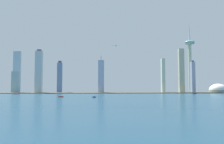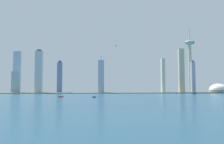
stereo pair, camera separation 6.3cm
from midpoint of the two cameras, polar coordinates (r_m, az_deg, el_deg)
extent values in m
plane|color=navy|center=(358.43, 5.51, -7.40)|extent=(6000.00, 6000.00, 0.00)
cube|color=#756C4F|center=(873.37, -0.29, -5.09)|extent=(929.20, 40.89, 2.96)
cylinder|color=beige|center=(997.97, 18.46, 1.07)|extent=(13.50, 13.50, 204.64)
ellipsoid|color=#82ADB1|center=(1011.20, 18.34, 6.86)|extent=(40.90, 40.90, 15.20)
torus|color=beige|center=(1010.26, 18.35, 6.56)|extent=(37.80, 37.80, 3.04)
cone|color=silver|center=(1020.20, 18.29, 9.34)|extent=(6.75, 6.75, 74.62)
cylinder|color=gray|center=(1010.51, 24.47, -4.33)|extent=(72.90, 72.90, 11.41)
ellipsoid|color=silver|center=(1010.42, 24.46, -4.01)|extent=(69.25, 69.25, 49.52)
cube|color=beige|center=(930.41, 12.29, -0.90)|extent=(12.60, 19.26, 133.53)
cube|color=#A5BBC5|center=(920.04, -17.38, -0.03)|extent=(25.10, 22.75, 157.81)
cube|color=#604E6B|center=(928.60, -17.28, 5.04)|extent=(15.06, 13.65, 6.49)
cube|color=#989FB7|center=(954.71, 19.05, -1.27)|extent=(13.65, 18.28, 119.66)
cube|color=#4C4D5F|center=(959.14, 18.97, 2.48)|extent=(8.19, 10.97, 5.72)
cube|color=#82A6B2|center=(965.60, -22.38, -2.33)|extent=(27.51, 21.12, 82.07)
cube|color=#95A5C5|center=(889.10, -2.69, -1.13)|extent=(22.39, 14.06, 125.05)
cylinder|color=#4C4C51|center=(894.99, -2.67, 3.40)|extent=(1.60, 1.60, 16.34)
cube|color=#627BA8|center=(947.72, -12.60, -1.39)|extent=(19.41, 14.78, 118.91)
cube|color=#515060|center=(952.22, -12.54, 2.43)|extent=(11.64, 8.87, 7.78)
cube|color=#B0B296|center=(951.14, 16.50, 0.30)|extent=(20.77, 14.85, 172.85)
cube|color=#9AB6CC|center=(1028.63, -22.12, 0.02)|extent=(27.49, 15.44, 168.84)
cube|color=navy|center=(831.32, 19.49, -4.99)|extent=(17.21, 16.48, 1.99)
cube|color=#3B304D|center=(831.27, 19.49, -4.86)|extent=(8.68, 8.46, 1.89)
cube|color=#284A8F|center=(524.86, -4.35, -6.09)|extent=(9.67, 6.18, 2.15)
cube|color=#8F9EB0|center=(524.77, -4.35, -5.85)|extent=(4.55, 3.54, 2.20)
cylinder|color=silver|center=(524.62, -4.35, -5.38)|extent=(0.24, 0.24, 6.52)
cube|color=#AD281C|center=(551.46, -12.34, -5.89)|extent=(12.82, 7.66, 2.25)
cube|color=#A2A4A9|center=(551.39, -12.33, -5.70)|extent=(5.96, 4.18, 1.52)
cube|color=red|center=(827.56, -22.15, -4.95)|extent=(17.26, 5.97, 1.58)
cube|color=#9F9A9E|center=(827.51, -22.15, -4.82)|extent=(7.63, 4.06, 2.20)
cone|color=#E54C19|center=(764.24, 1.12, -5.34)|extent=(1.88, 1.88, 1.75)
cone|color=green|center=(580.49, -1.20, -5.85)|extent=(1.02, 1.02, 2.47)
cylinder|color=white|center=(920.23, 0.83, 6.41)|extent=(12.90, 27.71, 3.06)
sphere|color=white|center=(906.75, 0.58, 6.56)|extent=(3.06, 3.06, 3.06)
cube|color=white|center=(920.47, 0.83, 6.50)|extent=(29.99, 13.99, 0.50)
cube|color=white|center=(931.66, 1.03, 6.32)|extent=(10.91, 5.99, 0.40)
cube|color=#2D333D|center=(932.28, 1.03, 6.53)|extent=(1.29, 2.37, 5.00)
camera|label=1|loc=(0.03, -90.00, 0.00)|focal=37.60mm
camera|label=2|loc=(0.03, 90.00, 0.00)|focal=37.60mm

